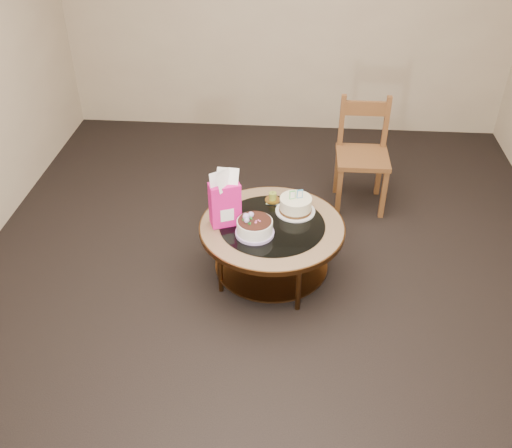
# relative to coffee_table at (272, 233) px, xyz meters

# --- Properties ---
(ground) EXTENTS (5.00, 5.00, 0.00)m
(ground) POSITION_rel_coffee_table_xyz_m (-0.00, 0.00, -0.38)
(ground) COLOR black
(ground) RESTS_ON ground
(room_walls) EXTENTS (4.52, 5.02, 2.61)m
(room_walls) POSITION_rel_coffee_table_xyz_m (-0.00, 0.00, 1.16)
(room_walls) COLOR #B9A88C
(room_walls) RESTS_ON ground
(coffee_table) EXTENTS (1.02, 1.02, 0.46)m
(coffee_table) POSITION_rel_coffee_table_xyz_m (0.00, 0.00, 0.00)
(coffee_table) COLOR #563418
(coffee_table) RESTS_ON ground
(decorated_cake) EXTENTS (0.27, 0.27, 0.15)m
(decorated_cake) POSITION_rel_coffee_table_xyz_m (-0.11, -0.12, 0.13)
(decorated_cake) COLOR #AE94D1
(decorated_cake) RESTS_ON coffee_table
(cream_cake) EXTENTS (0.28, 0.28, 0.18)m
(cream_cake) POSITION_rel_coffee_table_xyz_m (0.16, 0.17, 0.14)
(cream_cake) COLOR silver
(cream_cake) RESTS_ON coffee_table
(gift_bag) EXTENTS (0.23, 0.20, 0.41)m
(gift_bag) POSITION_rel_coffee_table_xyz_m (-0.32, -0.01, 0.28)
(gift_bag) COLOR #E5157E
(gift_bag) RESTS_ON coffee_table
(pillar_candle) EXTENTS (0.11, 0.11, 0.08)m
(pillar_candle) POSITION_rel_coffee_table_xyz_m (-0.01, 0.29, 0.11)
(pillar_candle) COLOR tan
(pillar_candle) RESTS_ON coffee_table
(dining_chair) EXTENTS (0.43, 0.43, 0.93)m
(dining_chair) POSITION_rel_coffee_table_xyz_m (0.70, 1.05, 0.09)
(dining_chair) COLOR brown
(dining_chair) RESTS_ON ground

